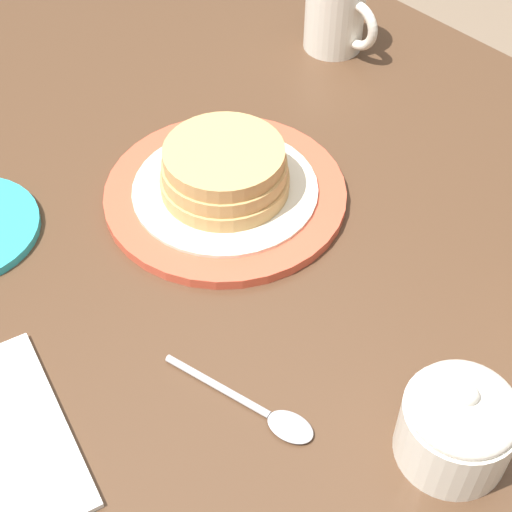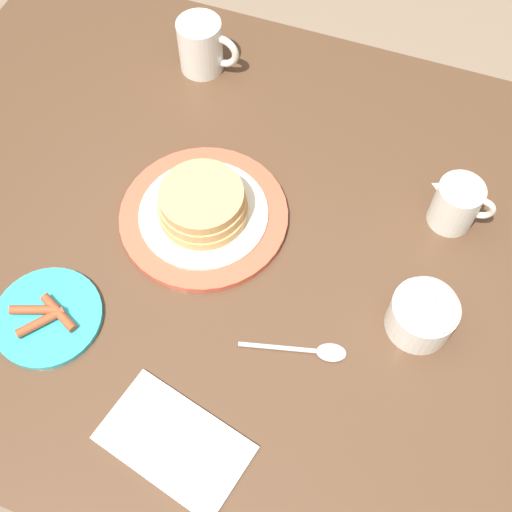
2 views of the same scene
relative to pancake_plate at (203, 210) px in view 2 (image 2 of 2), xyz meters
name	(u,v)px [view 2 (image 2 of 2)]	position (x,y,z in m)	size (l,w,h in m)	color
ground_plane	(220,378)	(-0.01, -0.01, -0.80)	(8.00, 8.00, 0.00)	#7A6651
dining_table	(202,262)	(-0.01, -0.01, -0.16)	(1.12, 0.97, 0.77)	#4C3321
pancake_plate	(203,210)	(0.00, 0.00, 0.00)	(0.27, 0.27, 0.07)	#DB5138
side_plate_bacon	(47,317)	(-0.15, -0.24, -0.02)	(0.16, 0.16, 0.02)	#2DADBC
coffee_mug	(202,46)	(-0.13, 0.31, 0.03)	(0.11, 0.08, 0.10)	silver
creamer_pitcher	(456,204)	(0.37, 0.13, 0.02)	(0.11, 0.07, 0.09)	silver
sugar_bowl	(423,313)	(0.37, -0.07, 0.02)	(0.10, 0.10, 0.09)	silver
napkin	(175,443)	(0.10, -0.35, -0.02)	(0.22, 0.16, 0.01)	white
spoon	(313,351)	(0.23, -0.16, -0.02)	(0.16, 0.06, 0.01)	silver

